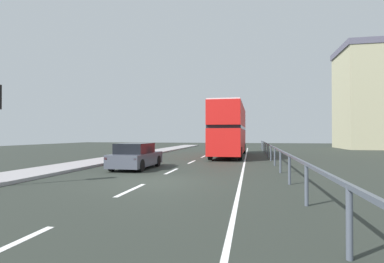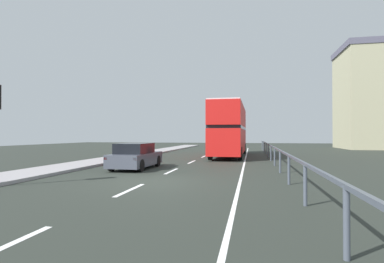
{
  "view_description": "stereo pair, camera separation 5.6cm",
  "coord_description": "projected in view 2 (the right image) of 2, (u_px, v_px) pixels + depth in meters",
  "views": [
    {
      "loc": [
        3.97,
        -11.63,
        1.86
      ],
      "look_at": [
        -0.12,
        9.59,
        2.11
      ],
      "focal_mm": 28.3,
      "sensor_mm": 36.0,
      "label": 1
    },
    {
      "loc": [
        4.03,
        -11.62,
        1.86
      ],
      "look_at": [
        -0.12,
        9.59,
        2.11
      ],
      "focal_mm": 28.3,
      "sensor_mm": 36.0,
      "label": 2
    }
  ],
  "objects": [
    {
      "name": "double_decker_bus_red",
      "position": [
        230.0,
        129.0,
        26.37
      ],
      "size": [
        2.63,
        11.22,
        4.46
      ],
      "rotation": [
        0.0,
        0.0,
        -0.01
      ],
      "color": "red",
      "rests_on": "ground"
    },
    {
      "name": "lane_paint_markings",
      "position": [
        224.0,
        162.0,
        20.51
      ],
      "size": [
        3.73,
        46.0,
        0.01
      ],
      "color": "silver",
      "rests_on": "ground"
    },
    {
      "name": "hatchback_car_near",
      "position": [
        136.0,
        156.0,
        16.74
      ],
      "size": [
        1.82,
        4.17,
        1.41
      ],
      "rotation": [
        0.0,
        0.0,
        -0.01
      ],
      "color": "#444854",
      "rests_on": "ground"
    },
    {
      "name": "ground_plane",
      "position": [
        149.0,
        183.0,
        12.15
      ],
      "size": [
        74.96,
        120.0,
        0.1
      ],
      "primitive_type": "cube",
      "color": "#272C27"
    },
    {
      "name": "near_sidewalk_kerb",
      "position": [
        17.0,
        176.0,
        13.33
      ],
      "size": [
        2.51,
        80.0,
        0.14
      ],
      "primitive_type": "cube",
      "color": "gray",
      "rests_on": "ground"
    },
    {
      "name": "bridge_side_railing",
      "position": [
        273.0,
        149.0,
        19.96
      ],
      "size": [
        0.1,
        42.0,
        1.14
      ],
      "color": "#464D59",
      "rests_on": "ground"
    }
  ]
}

